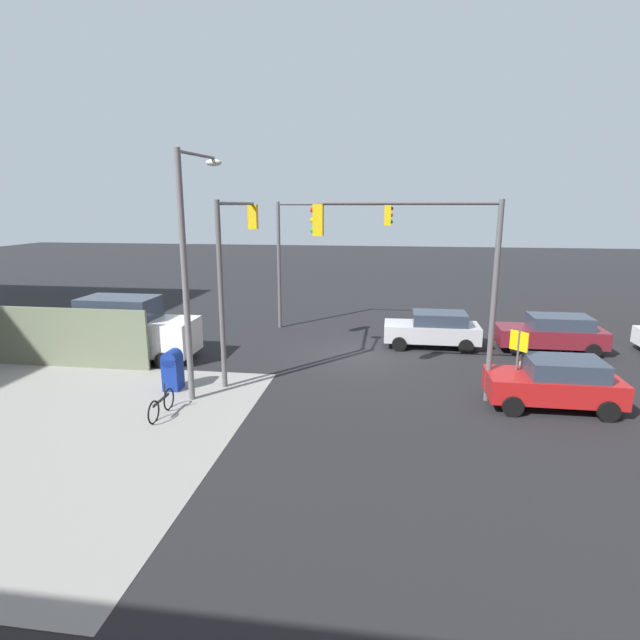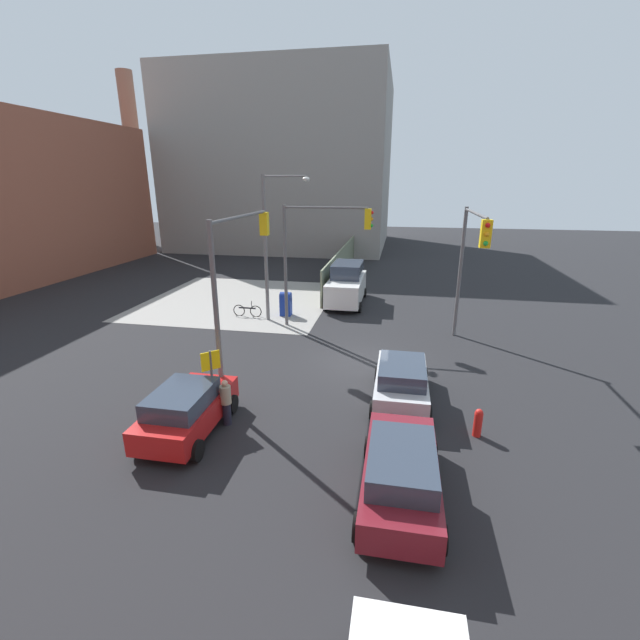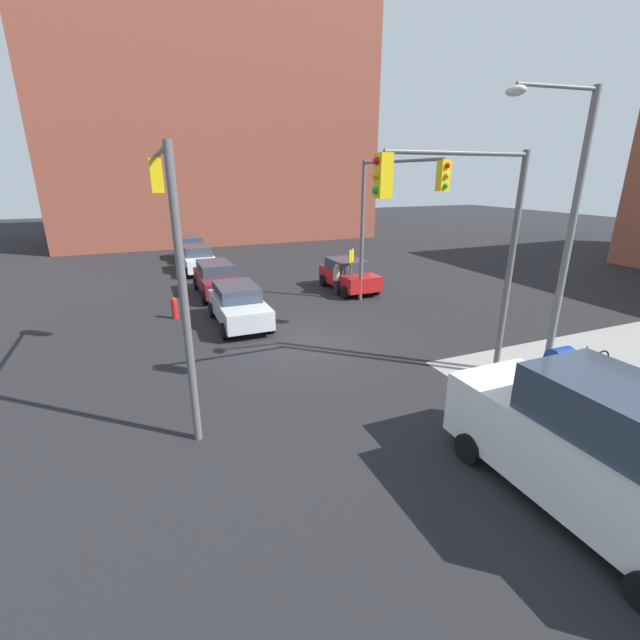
{
  "view_description": "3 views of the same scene",
  "coord_description": "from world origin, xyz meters",
  "px_view_note": "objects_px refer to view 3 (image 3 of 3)",
  "views": [
    {
      "loc": [
        -1.23,
        20.66,
        6.31
      ],
      "look_at": [
        1.75,
        -0.24,
        1.45
      ],
      "focal_mm": 28.0,
      "sensor_mm": 36.0,
      "label": 1
    },
    {
      "loc": [
        -17.42,
        -1.5,
        7.67
      ],
      "look_at": [
        1.41,
        2.03,
        1.42
      ],
      "focal_mm": 24.0,
      "sensor_mm": 36.0,
      "label": 2
    },
    {
      "loc": [
        13.55,
        -5.18,
        5.86
      ],
      "look_at": [
        0.67,
        0.19,
        1.13
      ],
      "focal_mm": 24.0,
      "sensor_mm": 36.0,
      "label": 3
    }
  ],
  "objects_px": {
    "sedan_maroon": "(216,278)",
    "van_white_delivery": "(598,450)",
    "traffic_signal_se_corner": "(169,227)",
    "mailbox_blue": "(558,370)",
    "traffic_signal_ne_corner": "(466,227)",
    "sedan_silver": "(239,304)",
    "pedestrian_crossing": "(336,279)",
    "street_lamp_corner": "(562,220)",
    "coupe_white": "(198,259)",
    "hatchback_gray": "(191,248)",
    "fire_hydrant": "(175,308)",
    "traffic_signal_nw_corner": "(389,206)",
    "bicycle_leaning_on_fence": "(590,363)",
    "coupe_red": "(348,275)"
  },
  "relations": [
    {
      "from": "traffic_signal_se_corner",
      "to": "hatchback_gray",
      "type": "relative_size",
      "value": 1.6
    },
    {
      "from": "street_lamp_corner",
      "to": "sedan_maroon",
      "type": "distance_m",
      "value": 15.81
    },
    {
      "from": "traffic_signal_se_corner",
      "to": "traffic_signal_ne_corner",
      "type": "height_order",
      "value": "same"
    },
    {
      "from": "fire_hydrant",
      "to": "bicycle_leaning_on_fence",
      "type": "distance_m",
      "value": 15.56
    },
    {
      "from": "coupe_white",
      "to": "pedestrian_crossing",
      "type": "bearing_deg",
      "value": 34.32
    },
    {
      "from": "fire_hydrant",
      "to": "hatchback_gray",
      "type": "distance_m",
      "value": 14.08
    },
    {
      "from": "sedan_silver",
      "to": "sedan_maroon",
      "type": "bearing_deg",
      "value": -179.77
    },
    {
      "from": "traffic_signal_ne_corner",
      "to": "van_white_delivery",
      "type": "distance_m",
      "value": 6.09
    },
    {
      "from": "fire_hydrant",
      "to": "sedan_maroon",
      "type": "bearing_deg",
      "value": 144.64
    },
    {
      "from": "traffic_signal_se_corner",
      "to": "coupe_red",
      "type": "relative_size",
      "value": 1.62
    },
    {
      "from": "sedan_silver",
      "to": "traffic_signal_se_corner",
      "type": "bearing_deg",
      "value": -26.2
    },
    {
      "from": "fire_hydrant",
      "to": "coupe_red",
      "type": "bearing_deg",
      "value": 99.47
    },
    {
      "from": "sedan_silver",
      "to": "pedestrian_crossing",
      "type": "xyz_separation_m",
      "value": [
        -2.58,
        5.61,
        -0.02
      ]
    },
    {
      "from": "sedan_maroon",
      "to": "van_white_delivery",
      "type": "distance_m",
      "value": 18.25
    },
    {
      "from": "sedan_silver",
      "to": "bicycle_leaning_on_fence",
      "type": "height_order",
      "value": "sedan_silver"
    },
    {
      "from": "street_lamp_corner",
      "to": "fire_hydrant",
      "type": "distance_m",
      "value": 14.62
    },
    {
      "from": "traffic_signal_se_corner",
      "to": "hatchback_gray",
      "type": "xyz_separation_m",
      "value": [
        -21.14,
        2.62,
        -3.81
      ]
    },
    {
      "from": "sedan_maroon",
      "to": "coupe_red",
      "type": "height_order",
      "value": "same"
    },
    {
      "from": "sedan_silver",
      "to": "coupe_white",
      "type": "bearing_deg",
      "value": -179.17
    },
    {
      "from": "mailbox_blue",
      "to": "coupe_white",
      "type": "height_order",
      "value": "coupe_white"
    },
    {
      "from": "hatchback_gray",
      "to": "sedan_maroon",
      "type": "distance_m",
      "value": 10.54
    },
    {
      "from": "fire_hydrant",
      "to": "mailbox_blue",
      "type": "bearing_deg",
      "value": 39.4
    },
    {
      "from": "traffic_signal_ne_corner",
      "to": "pedestrian_crossing",
      "type": "distance_m",
      "value": 11.02
    },
    {
      "from": "sedan_maroon",
      "to": "hatchback_gray",
      "type": "bearing_deg",
      "value": -179.72
    },
    {
      "from": "hatchback_gray",
      "to": "sedan_maroon",
      "type": "xyz_separation_m",
      "value": [
        10.54,
        0.05,
        0.0
      ]
    },
    {
      "from": "street_lamp_corner",
      "to": "hatchback_gray",
      "type": "height_order",
      "value": "street_lamp_corner"
    },
    {
      "from": "coupe_white",
      "to": "pedestrian_crossing",
      "type": "relative_size",
      "value": 2.65
    },
    {
      "from": "mailbox_blue",
      "to": "sedan_maroon",
      "type": "distance_m",
      "value": 16.07
    },
    {
      "from": "pedestrian_crossing",
      "to": "fire_hydrant",
      "type": "bearing_deg",
      "value": 117.38
    },
    {
      "from": "hatchback_gray",
      "to": "coupe_red",
      "type": "height_order",
      "value": "same"
    },
    {
      "from": "traffic_signal_se_corner",
      "to": "fire_hydrant",
      "type": "bearing_deg",
      "value": 177.63
    },
    {
      "from": "traffic_signal_se_corner",
      "to": "mailbox_blue",
      "type": "xyz_separation_m",
      "value": [
        3.95,
        9.5,
        -3.89
      ]
    },
    {
      "from": "street_lamp_corner",
      "to": "sedan_silver",
      "type": "height_order",
      "value": "street_lamp_corner"
    },
    {
      "from": "traffic_signal_ne_corner",
      "to": "coupe_red",
      "type": "relative_size",
      "value": 1.62
    },
    {
      "from": "traffic_signal_nw_corner",
      "to": "coupe_red",
      "type": "distance_m",
      "value": 5.77
    },
    {
      "from": "traffic_signal_ne_corner",
      "to": "coupe_white",
      "type": "bearing_deg",
      "value": -165.9
    },
    {
      "from": "sedan_silver",
      "to": "mailbox_blue",
      "type": "bearing_deg",
      "value": 35.84
    },
    {
      "from": "mailbox_blue",
      "to": "sedan_silver",
      "type": "height_order",
      "value": "sedan_silver"
    },
    {
      "from": "street_lamp_corner",
      "to": "coupe_red",
      "type": "xyz_separation_m",
      "value": [
        -11.66,
        -0.62,
        -3.86
      ]
    },
    {
      "from": "traffic_signal_nw_corner",
      "to": "bicycle_leaning_on_fence",
      "type": "height_order",
      "value": "traffic_signal_nw_corner"
    },
    {
      "from": "traffic_signal_nw_corner",
      "to": "mailbox_blue",
      "type": "xyz_separation_m",
      "value": [
        8.39,
        0.5,
        -3.9
      ]
    },
    {
      "from": "sedan_silver",
      "to": "van_white_delivery",
      "type": "bearing_deg",
      "value": 15.79
    },
    {
      "from": "traffic_signal_se_corner",
      "to": "van_white_delivery",
      "type": "bearing_deg",
      "value": 40.87
    },
    {
      "from": "traffic_signal_nw_corner",
      "to": "sedan_maroon",
      "type": "xyz_separation_m",
      "value": [
        -6.15,
        -6.33,
        -3.82
      ]
    },
    {
      "from": "bicycle_leaning_on_fence",
      "to": "coupe_white",
      "type": "bearing_deg",
      "value": -155.22
    },
    {
      "from": "mailbox_blue",
      "to": "street_lamp_corner",
      "type": "bearing_deg",
      "value": 157.42
    },
    {
      "from": "sedan_silver",
      "to": "van_white_delivery",
      "type": "xyz_separation_m",
      "value": [
        12.76,
        3.61,
        0.44
      ]
    },
    {
      "from": "traffic_signal_nw_corner",
      "to": "fire_hydrant",
      "type": "bearing_deg",
      "value": -107.88
    },
    {
      "from": "traffic_signal_ne_corner",
      "to": "coupe_white",
      "type": "distance_m",
      "value": 19.69
    },
    {
      "from": "fire_hydrant",
      "to": "coupe_white",
      "type": "relative_size",
      "value": 0.22
    }
  ]
}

